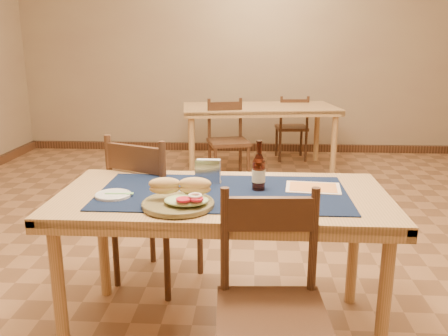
# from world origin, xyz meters

# --- Properties ---
(room) EXTENTS (6.04, 7.04, 2.84)m
(room) POSITION_xyz_m (0.00, 0.00, 1.40)
(room) COLOR #936440
(room) RESTS_ON ground
(main_table) EXTENTS (1.60, 0.80, 0.75)m
(main_table) POSITION_xyz_m (0.00, -0.80, 0.67)
(main_table) COLOR tan
(main_table) RESTS_ON ground
(placemat) EXTENTS (1.20, 0.60, 0.01)m
(placemat) POSITION_xyz_m (0.00, -0.80, 0.75)
(placemat) COLOR #0E1933
(placemat) RESTS_ON main_table
(baseboard) EXTENTS (6.00, 7.00, 0.10)m
(baseboard) POSITION_xyz_m (0.00, 0.00, 0.05)
(baseboard) COLOR #4D2E1B
(baseboard) RESTS_ON ground
(back_table) EXTENTS (1.85, 1.11, 0.75)m
(back_table) POSITION_xyz_m (0.22, 2.49, 0.67)
(back_table) COLOR tan
(back_table) RESTS_ON ground
(chair_main_far) EXTENTS (0.58, 0.58, 0.95)m
(chair_main_far) POSITION_xyz_m (-0.45, -0.32, 0.49)
(chair_main_far) COLOR #4D2E1B
(chair_main_far) RESTS_ON ground
(chair_main_near) EXTENTS (0.44, 0.44, 0.91)m
(chair_main_near) POSITION_xyz_m (0.22, -1.35, 0.47)
(chair_main_near) COLOR #4D2E1B
(chair_main_near) RESTS_ON ground
(chair_back_near) EXTENTS (0.50, 0.50, 0.88)m
(chair_back_near) POSITION_xyz_m (-0.12, 1.98, 0.46)
(chair_back_near) COLOR #4D2E1B
(chair_back_near) RESTS_ON ground
(chair_back_far) EXTENTS (0.41, 0.41, 0.83)m
(chair_back_far) POSITION_xyz_m (0.64, 2.99, 0.43)
(chair_back_far) COLOR #4D2E1B
(chair_back_far) RESTS_ON ground
(sandwich_plate) EXTENTS (0.32, 0.32, 0.12)m
(sandwich_plate) POSITION_xyz_m (-0.17, -1.02, 0.79)
(sandwich_plate) COLOR brown
(sandwich_plate) RESTS_ON placemat
(side_plate) EXTENTS (0.17, 0.17, 0.01)m
(side_plate) POSITION_xyz_m (-0.51, -0.90, 0.76)
(side_plate) COLOR silver
(side_plate) RESTS_ON placemat
(fork) EXTENTS (0.13, 0.03, 0.00)m
(fork) POSITION_xyz_m (-0.47, -0.89, 0.77)
(fork) COLOR #82D876
(fork) RESTS_ON side_plate
(beer_bottle) EXTENTS (0.07, 0.07, 0.25)m
(beer_bottle) POSITION_xyz_m (0.17, -0.75, 0.85)
(beer_bottle) COLOR #4D1A0D
(beer_bottle) RESTS_ON placemat
(napkin_holder) EXTENTS (0.14, 0.05, 0.12)m
(napkin_holder) POSITION_xyz_m (-0.09, -0.64, 0.81)
(napkin_holder) COLOR silver
(napkin_holder) RESTS_ON placemat
(menu_card) EXTENTS (0.28, 0.22, 0.01)m
(menu_card) POSITION_xyz_m (0.45, -0.71, 0.76)
(menu_card) COLOR #FFE0C0
(menu_card) RESTS_ON placemat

